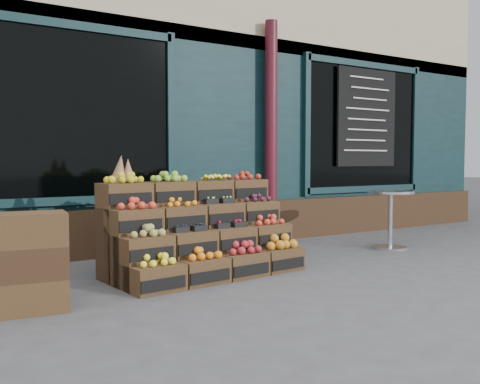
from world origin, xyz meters
TOP-DOWN VIEW (x-y plane):
  - ground at (0.00, 0.00)m, footprint 60.00×60.00m
  - shop_facade at (0.00, 5.11)m, footprint 12.00×6.24m
  - crate_display at (-0.71, 0.71)m, footprint 2.09×1.16m
  - spare_crates at (-2.51, 0.15)m, footprint 0.57×0.43m
  - bistro_table at (2.21, 0.69)m, footprint 0.62×0.62m
  - shopkeeper at (-1.22, 2.90)m, footprint 0.80×0.65m

SIDE VIEW (x-z plane):
  - ground at x=0.00m, z-range 0.00..0.00m
  - crate_display at x=-0.71m, z-range -0.24..1.02m
  - spare_crates at x=-2.51m, z-range 0.00..0.79m
  - bistro_table at x=2.21m, z-range 0.10..0.88m
  - shopkeeper at x=-1.22m, z-range 0.00..1.89m
  - shop_facade at x=0.00m, z-range 0.00..4.80m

